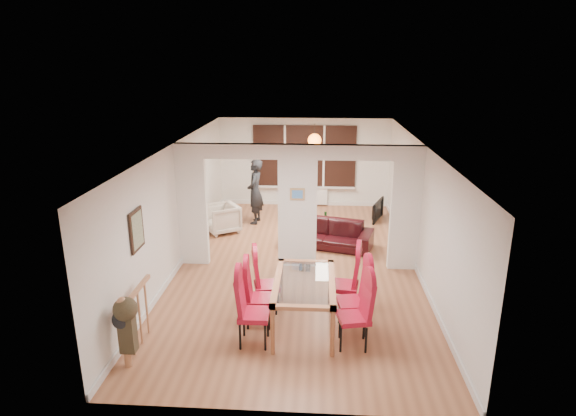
# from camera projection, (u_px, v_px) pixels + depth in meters

# --- Properties ---
(floor) EXTENTS (5.00, 9.00, 0.01)m
(floor) POSITION_uv_depth(u_px,v_px,m) (297.00, 265.00, 10.29)
(floor) COLOR #9A5F3E
(floor) RESTS_ON ground
(room_walls) EXTENTS (5.00, 9.00, 2.60)m
(room_walls) POSITION_uv_depth(u_px,v_px,m) (297.00, 207.00, 9.91)
(room_walls) COLOR silver
(room_walls) RESTS_ON floor
(divider_wall) EXTENTS (5.00, 0.18, 2.60)m
(divider_wall) POSITION_uv_depth(u_px,v_px,m) (297.00, 207.00, 9.91)
(divider_wall) COLOR white
(divider_wall) RESTS_ON floor
(bay_window_blinds) EXTENTS (3.00, 0.08, 1.80)m
(bay_window_blinds) POSITION_uv_depth(u_px,v_px,m) (304.00, 156.00, 14.08)
(bay_window_blinds) COLOR black
(bay_window_blinds) RESTS_ON room_walls
(radiator) EXTENTS (1.40, 0.08, 0.50)m
(radiator) POSITION_uv_depth(u_px,v_px,m) (304.00, 196.00, 14.40)
(radiator) COLOR white
(radiator) RESTS_ON floor
(pendant_light) EXTENTS (0.36, 0.36, 0.36)m
(pendant_light) POSITION_uv_depth(u_px,v_px,m) (315.00, 140.00, 12.79)
(pendant_light) COLOR orange
(pendant_light) RESTS_ON room_walls
(stair_newel) EXTENTS (0.40, 1.20, 1.10)m
(stair_newel) POSITION_uv_depth(u_px,v_px,m) (138.00, 314.00, 7.22)
(stair_newel) COLOR #AA724E
(stair_newel) RESTS_ON floor
(wall_poster) EXTENTS (0.04, 0.52, 0.67)m
(wall_poster) POSITION_uv_depth(u_px,v_px,m) (137.00, 230.00, 7.68)
(wall_poster) COLOR gray
(wall_poster) RESTS_ON room_walls
(pillar_photo) EXTENTS (0.30, 0.03, 0.25)m
(pillar_photo) POSITION_uv_depth(u_px,v_px,m) (297.00, 194.00, 9.73)
(pillar_photo) COLOR #4C8CD8
(pillar_photo) RESTS_ON divider_wall
(dining_table) EXTENTS (0.98, 1.74, 0.82)m
(dining_table) POSITION_uv_depth(u_px,v_px,m) (304.00, 303.00, 7.82)
(dining_table) COLOR #965837
(dining_table) RESTS_ON floor
(dining_chair_la) EXTENTS (0.47, 0.47, 1.15)m
(dining_chair_la) POSITION_uv_depth(u_px,v_px,m) (254.00, 309.00, 7.30)
(dining_chair_la) COLOR maroon
(dining_chair_la) RESTS_ON floor
(dining_chair_lb) EXTENTS (0.45, 0.45, 1.07)m
(dining_chair_lb) POSITION_uv_depth(u_px,v_px,m) (259.00, 295.00, 7.84)
(dining_chair_lb) COLOR maroon
(dining_chair_lb) RESTS_ON floor
(dining_chair_lc) EXTENTS (0.51, 0.51, 1.07)m
(dining_chair_lc) POSITION_uv_depth(u_px,v_px,m) (267.00, 282.00, 8.31)
(dining_chair_lc) COLOR maroon
(dining_chair_lc) RESTS_ON floor
(dining_chair_ra) EXTENTS (0.54, 0.54, 1.14)m
(dining_chair_ra) POSITION_uv_depth(u_px,v_px,m) (354.00, 312.00, 7.23)
(dining_chair_ra) COLOR maroon
(dining_chair_ra) RESTS_ON floor
(dining_chair_rb) EXTENTS (0.53, 0.53, 1.16)m
(dining_chair_rb) POSITION_uv_depth(u_px,v_px,m) (353.00, 298.00, 7.65)
(dining_chair_rb) COLOR maroon
(dining_chair_rb) RESTS_ON floor
(dining_chair_rc) EXTENTS (0.53, 0.53, 1.16)m
(dining_chair_rc) POSITION_uv_depth(u_px,v_px,m) (344.00, 281.00, 8.23)
(dining_chair_rc) COLOR maroon
(dining_chair_rc) RESTS_ON floor
(sofa) EXTENTS (2.26, 1.36, 0.62)m
(sofa) POSITION_uv_depth(u_px,v_px,m) (327.00, 233.00, 11.27)
(sofa) COLOR black
(sofa) RESTS_ON floor
(armchair) EXTENTS (1.07, 1.08, 0.72)m
(armchair) POSITION_uv_depth(u_px,v_px,m) (222.00, 218.00, 12.17)
(armchair) COLOR beige
(armchair) RESTS_ON floor
(person) EXTENTS (0.66, 0.46, 1.72)m
(person) POSITION_uv_depth(u_px,v_px,m) (255.00, 192.00, 12.72)
(person) COLOR black
(person) RESTS_ON floor
(television) EXTENTS (0.94, 0.46, 0.55)m
(television) POSITION_uv_depth(u_px,v_px,m) (375.00, 210.00, 13.15)
(television) COLOR black
(television) RESTS_ON floor
(coffee_table) EXTENTS (1.04, 0.60, 0.23)m
(coffee_table) POSITION_uv_depth(u_px,v_px,m) (322.00, 225.00, 12.40)
(coffee_table) COLOR black
(coffee_table) RESTS_ON floor
(bottle) EXTENTS (0.07, 0.07, 0.27)m
(bottle) POSITION_uv_depth(u_px,v_px,m) (325.00, 216.00, 12.32)
(bottle) COLOR #143F19
(bottle) RESTS_ON coffee_table
(bowl) EXTENTS (0.21, 0.21, 0.05)m
(bowl) POSITION_uv_depth(u_px,v_px,m) (315.00, 221.00, 12.30)
(bowl) COLOR black
(bowl) RESTS_ON coffee_table
(shoes) EXTENTS (0.23, 0.25, 0.10)m
(shoes) POSITION_uv_depth(u_px,v_px,m) (305.00, 267.00, 10.06)
(shoes) COLOR black
(shoes) RESTS_ON floor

